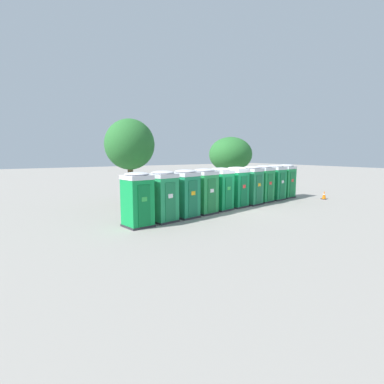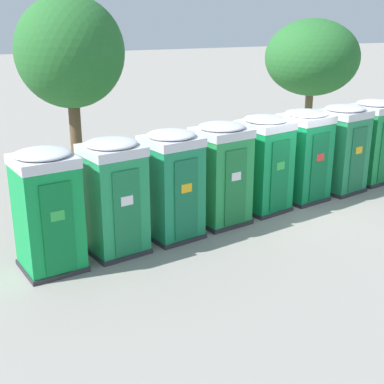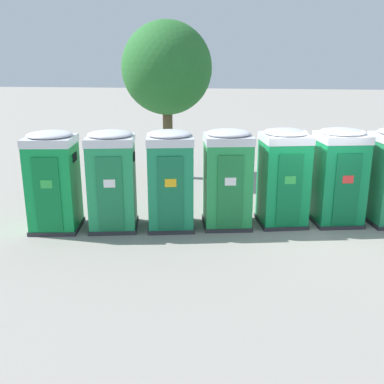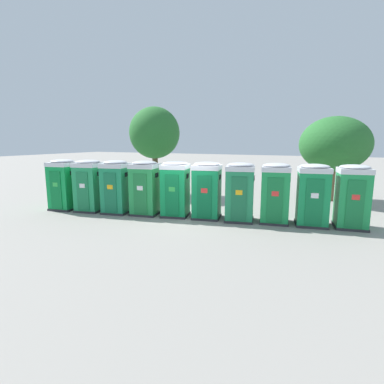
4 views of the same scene
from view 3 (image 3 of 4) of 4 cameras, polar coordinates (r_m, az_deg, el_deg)
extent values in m
plane|color=gray|center=(12.28, 14.80, -4.19)|extent=(120.00, 120.00, 0.00)
cube|color=#2D2D33|center=(12.22, -16.70, -4.20)|extent=(1.36, 1.36, 0.10)
cube|color=#109543|center=(11.89, -17.13, 0.78)|extent=(1.29, 1.30, 2.10)
cube|color=#0C7434|center=(11.37, -17.87, -0.39)|extent=(0.62, 0.12, 1.85)
cube|color=green|center=(11.28, -18.02, 0.93)|extent=(0.28, 0.05, 0.20)
cube|color=black|center=(11.57, -14.66, 4.31)|extent=(0.08, 0.36, 0.20)
cube|color=silver|center=(11.65, -17.60, 6.23)|extent=(1.33, 1.33, 0.20)
ellipsoid|color=silver|center=(11.62, -17.66, 6.96)|extent=(1.27, 1.27, 0.18)
cube|color=#2D2D33|center=(11.94, -9.81, -4.20)|extent=(1.40, 1.40, 0.10)
cube|color=#209456|center=(11.61, -10.07, 0.89)|extent=(1.33, 1.34, 2.10)
cube|color=#197443|center=(11.07, -10.37, -0.29)|extent=(0.62, 0.15, 1.85)
cube|color=white|center=(10.98, -10.45, 1.06)|extent=(0.28, 0.06, 0.20)
cube|color=black|center=(11.38, -7.35, 4.52)|extent=(0.09, 0.36, 0.20)
cube|color=silver|center=(11.36, -10.36, 6.49)|extent=(1.37, 1.38, 0.20)
ellipsoid|color=silver|center=(11.34, -10.40, 7.24)|extent=(1.30, 1.31, 0.18)
cube|color=#2D2D33|center=(11.83, -2.71, -4.17)|extent=(1.38, 1.40, 0.10)
cube|color=#1A8854|center=(11.49, -2.78, 0.97)|extent=(1.32, 1.33, 2.10)
cube|color=#156A42|center=(10.95, -2.72, -0.22)|extent=(0.61, 0.15, 1.85)
cube|color=yellow|center=(10.86, -2.74, 1.15)|extent=(0.28, 0.06, 0.20)
cube|color=black|center=(11.34, 0.06, 4.61)|extent=(0.09, 0.36, 0.20)
cube|color=silver|center=(11.24, -2.86, 6.63)|extent=(1.36, 1.37, 0.20)
ellipsoid|color=silver|center=(11.22, -2.87, 7.39)|extent=(1.29, 1.31, 0.18)
cube|color=#2D2D33|center=(11.98, 4.37, -3.94)|extent=(1.41, 1.40, 0.10)
cube|color=green|center=(11.64, 4.49, 1.14)|extent=(1.35, 1.33, 2.10)
cube|color=#1B7438|center=(11.10, 4.87, -0.03)|extent=(0.63, 0.15, 1.85)
cube|color=white|center=(11.01, 4.92, 1.32)|extent=(0.28, 0.06, 0.20)
cube|color=black|center=(11.56, 7.48, 4.70)|extent=(0.09, 0.36, 0.20)
cube|color=silver|center=(11.39, 4.61, 6.73)|extent=(1.39, 1.37, 0.20)
ellipsoid|color=silver|center=(11.37, 4.63, 7.48)|extent=(1.32, 1.31, 0.18)
cube|color=#2D2D33|center=(12.30, 11.17, -3.67)|extent=(1.42, 1.43, 0.10)
cube|color=#108F49|center=(11.97, 11.46, 1.29)|extent=(1.35, 1.36, 2.10)
cube|color=#0C7039|center=(11.45, 12.26, 0.16)|extent=(0.61, 0.17, 1.85)
cube|color=green|center=(11.36, 12.37, 1.47)|extent=(0.27, 0.07, 0.20)
cube|color=black|center=(11.98, 14.31, 4.74)|extent=(0.10, 0.36, 0.20)
cube|color=silver|center=(11.73, 11.78, 6.72)|extent=(1.39, 1.40, 0.20)
ellipsoid|color=silver|center=(11.71, 11.82, 7.44)|extent=(1.32, 1.33, 0.18)
cube|color=#2D2D33|center=(12.73, 17.64, -3.45)|extent=(1.42, 1.41, 0.10)
cube|color=#0F8346|center=(12.41, 18.07, 1.34)|extent=(1.35, 1.34, 2.10)
cube|color=#0C6636|center=(11.91, 19.05, 0.25)|extent=(0.63, 0.15, 1.85)
cube|color=red|center=(11.83, 19.21, 1.51)|extent=(0.28, 0.06, 0.20)
cube|color=black|center=(12.48, 20.88, 4.62)|extent=(0.09, 0.36, 0.20)
cube|color=silver|center=(12.18, 18.55, 6.57)|extent=(1.39, 1.38, 0.20)
ellipsoid|color=silver|center=(12.16, 18.61, 7.26)|extent=(1.32, 1.32, 0.18)
cylinder|color=brown|center=(16.57, -3.08, 7.06)|extent=(0.35, 0.35, 3.05)
ellipsoid|color=#286B2D|center=(16.35, -3.21, 15.44)|extent=(3.17, 3.17, 3.24)
camera|label=1|loc=(10.45, -94.38, -5.79)|focal=28.00mm
camera|label=2|loc=(6.49, -84.27, 9.63)|focal=50.00mm
camera|label=4|loc=(7.33, 98.72, -8.48)|focal=28.00mm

